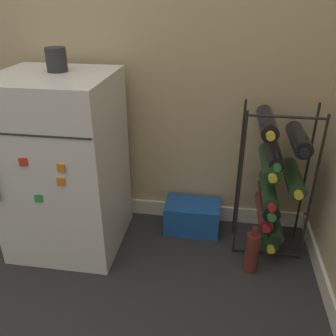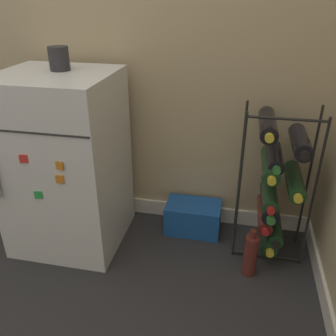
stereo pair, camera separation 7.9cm
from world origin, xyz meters
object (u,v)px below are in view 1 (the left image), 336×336
Objects in this scene: mini_fridge at (64,165)px; fridge_top_cup at (56,60)px; loose_bottle_floor at (252,252)px; soda_box at (192,216)px; wine_rack at (274,182)px.

fridge_top_cup is (0.01, 0.05, 0.49)m from mini_fridge.
mini_fridge is 8.52× the size of fridge_top_cup.
fridge_top_cup reaches higher than loose_bottle_floor.
soda_box is at bearing 11.61° from fridge_top_cup.
loose_bottle_floor is (0.92, -0.10, -0.33)m from mini_fridge.
fridge_top_cup is (-0.61, -0.13, 0.85)m from soda_box.
fridge_top_cup is 0.42× the size of loose_bottle_floor.
fridge_top_cup is at bearing -168.39° from soda_box.
mini_fridge is 1.17× the size of wine_rack.
fridge_top_cup is at bearing 80.39° from mini_fridge.
mini_fridge reaches higher than wine_rack.
mini_fridge is 3.56× the size of loose_bottle_floor.
wine_rack reaches higher than soda_box.
soda_box is 1.19× the size of loose_bottle_floor.
loose_bottle_floor is at bearing -42.51° from soda_box.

